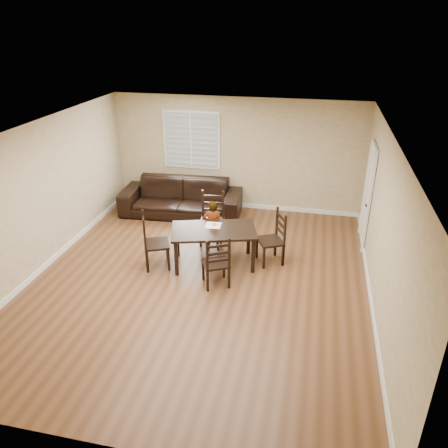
{
  "coord_description": "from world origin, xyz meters",
  "views": [
    {
      "loc": [
        1.86,
        -6.48,
        4.36
      ],
      "look_at": [
        0.37,
        0.37,
        1.0
      ],
      "focal_mm": 35.0,
      "sensor_mm": 36.0,
      "label": 1
    }
  ],
  "objects_px": {
    "child": "(213,226)",
    "sofa": "(181,198)",
    "chair_left": "(149,243)",
    "chair_near": "(213,218)",
    "chair_right": "(276,239)",
    "dining_table": "(214,234)",
    "donut": "(214,224)",
    "chair_far": "(217,266)"
  },
  "relations": [
    {
      "from": "chair_left",
      "to": "child",
      "type": "xyz_separation_m",
      "value": [
        1.0,
        0.9,
        0.05
      ]
    },
    {
      "from": "dining_table",
      "to": "sofa",
      "type": "bearing_deg",
      "value": 105.51
    },
    {
      "from": "chair_far",
      "to": "chair_near",
      "type": "bearing_deg",
      "value": -100.74
    },
    {
      "from": "chair_near",
      "to": "child",
      "type": "bearing_deg",
      "value": -83.04
    },
    {
      "from": "donut",
      "to": "sofa",
      "type": "height_order",
      "value": "sofa"
    },
    {
      "from": "chair_far",
      "to": "chair_left",
      "type": "xyz_separation_m",
      "value": [
        -1.41,
        0.44,
        0.05
      ]
    },
    {
      "from": "dining_table",
      "to": "sofa",
      "type": "relative_size",
      "value": 0.62
    },
    {
      "from": "chair_near",
      "to": "chair_far",
      "type": "relative_size",
      "value": 1.11
    },
    {
      "from": "chair_near",
      "to": "chair_right",
      "type": "bearing_deg",
      "value": -30.02
    },
    {
      "from": "sofa",
      "to": "chair_right",
      "type": "bearing_deg",
      "value": -39.4
    },
    {
      "from": "sofa",
      "to": "chair_left",
      "type": "bearing_deg",
      "value": -90.0
    },
    {
      "from": "chair_left",
      "to": "chair_near",
      "type": "bearing_deg",
      "value": -57.27
    },
    {
      "from": "child",
      "to": "chair_left",
      "type": "bearing_deg",
      "value": 26.69
    },
    {
      "from": "dining_table",
      "to": "chair_far",
      "type": "relative_size",
      "value": 1.78
    },
    {
      "from": "dining_table",
      "to": "chair_near",
      "type": "bearing_deg",
      "value": 88.71
    },
    {
      "from": "chair_right",
      "to": "sofa",
      "type": "relative_size",
      "value": 0.37
    },
    {
      "from": "chair_left",
      "to": "sofa",
      "type": "xyz_separation_m",
      "value": [
        -0.16,
        2.49,
        -0.08
      ]
    },
    {
      "from": "chair_far",
      "to": "chair_right",
      "type": "relative_size",
      "value": 0.93
    },
    {
      "from": "dining_table",
      "to": "chair_left",
      "type": "relative_size",
      "value": 1.61
    },
    {
      "from": "chair_far",
      "to": "donut",
      "type": "relative_size",
      "value": 9.65
    },
    {
      "from": "chair_near",
      "to": "donut",
      "type": "relative_size",
      "value": 10.71
    },
    {
      "from": "dining_table",
      "to": "sofa",
      "type": "xyz_separation_m",
      "value": [
        -1.32,
        2.14,
        -0.23
      ]
    },
    {
      "from": "chair_near",
      "to": "chair_far",
      "type": "xyz_separation_m",
      "value": [
        0.51,
        -1.78,
        -0.05
      ]
    },
    {
      "from": "chair_left",
      "to": "dining_table",
      "type": "bearing_deg",
      "value": -96.36
    },
    {
      "from": "chair_far",
      "to": "child",
      "type": "height_order",
      "value": "child"
    },
    {
      "from": "chair_right",
      "to": "sofa",
      "type": "xyz_separation_m",
      "value": [
        -2.47,
        1.78,
        -0.06
      ]
    },
    {
      "from": "donut",
      "to": "chair_far",
      "type": "bearing_deg",
      "value": -73.71
    },
    {
      "from": "child",
      "to": "sofa",
      "type": "relative_size",
      "value": 0.38
    },
    {
      "from": "chair_far",
      "to": "donut",
      "type": "distance_m",
      "value": 1.06
    },
    {
      "from": "dining_table",
      "to": "chair_right",
      "type": "relative_size",
      "value": 1.66
    },
    {
      "from": "donut",
      "to": "sofa",
      "type": "bearing_deg",
      "value": 123.27
    },
    {
      "from": "chair_left",
      "to": "child",
      "type": "height_order",
      "value": "chair_left"
    },
    {
      "from": "dining_table",
      "to": "chair_right",
      "type": "bearing_deg",
      "value": 1.16
    },
    {
      "from": "chair_left",
      "to": "sofa",
      "type": "relative_size",
      "value": 0.38
    },
    {
      "from": "child",
      "to": "sofa",
      "type": "height_order",
      "value": "child"
    },
    {
      "from": "chair_right",
      "to": "sofa",
      "type": "distance_m",
      "value": 3.04
    },
    {
      "from": "chair_left",
      "to": "chair_right",
      "type": "height_order",
      "value": "chair_left"
    },
    {
      "from": "chair_near",
      "to": "chair_right",
      "type": "relative_size",
      "value": 1.03
    },
    {
      "from": "chair_near",
      "to": "child",
      "type": "xyz_separation_m",
      "value": [
        0.1,
        -0.43,
        0.04
      ]
    },
    {
      "from": "chair_far",
      "to": "donut",
      "type": "xyz_separation_m",
      "value": [
        -0.28,
        0.97,
        0.31
      ]
    },
    {
      "from": "chair_far",
      "to": "child",
      "type": "relative_size",
      "value": 0.91
    },
    {
      "from": "dining_table",
      "to": "donut",
      "type": "height_order",
      "value": "donut"
    }
  ]
}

